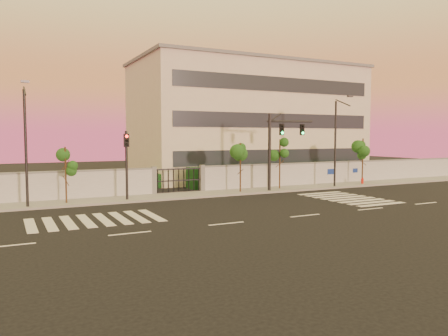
{
  "coord_description": "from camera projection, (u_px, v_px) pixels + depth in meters",
  "views": [
    {
      "loc": [
        -15.1,
        -19.66,
        4.48
      ],
      "look_at": [
        -2.09,
        6.0,
        2.38
      ],
      "focal_mm": 35.0,
      "sensor_mm": 36.0,
      "label": 1
    }
  ],
  "objects": [
    {
      "name": "ground",
      "position": [
        305.0,
        216.0,
        24.62
      ],
      "size": [
        120.0,
        120.0,
        0.0
      ],
      "primitive_type": "plane",
      "color": "black",
      "rests_on": "ground"
    },
    {
      "name": "sidewalk",
      "position": [
        222.0,
        193.0,
        33.96
      ],
      "size": [
        60.0,
        3.0,
        0.15
      ],
      "primitive_type": "cube",
      "color": "gray",
      "rests_on": "ground"
    },
    {
      "name": "perimeter_wall",
      "position": [
        215.0,
        178.0,
        35.27
      ],
      "size": [
        60.0,
        0.36,
        2.2
      ],
      "color": "#A9ABB0",
      "rests_on": "ground"
    },
    {
      "name": "hedge_row",
      "position": [
        212.0,
        178.0,
        38.2
      ],
      "size": [
        41.0,
        4.25,
        1.8
      ],
      "color": "#0F3314",
      "rests_on": "ground"
    },
    {
      "name": "institutional_building",
      "position": [
        248.0,
        121.0,
        47.79
      ],
      "size": [
        24.4,
        12.4,
        12.25
      ],
      "color": "beige",
      "rests_on": "ground"
    },
    {
      "name": "road_markings",
      "position": [
        247.0,
        208.0,
        27.25
      ],
      "size": [
        57.0,
        7.62,
        0.02
      ],
      "color": "silver",
      "rests_on": "ground"
    },
    {
      "name": "street_tree_c",
      "position": [
        66.0,
        162.0,
        28.24
      ],
      "size": [
        1.31,
        1.04,
        3.79
      ],
      "color": "#382314",
      "rests_on": "ground"
    },
    {
      "name": "street_tree_d",
      "position": [
        241.0,
        156.0,
        34.04
      ],
      "size": [
        1.48,
        1.17,
        3.96
      ],
      "color": "#382314",
      "rests_on": "ground"
    },
    {
      "name": "street_tree_e",
      "position": [
        280.0,
        153.0,
        36.06
      ],
      "size": [
        1.44,
        1.14,
        4.23
      ],
      "color": "#382314",
      "rests_on": "ground"
    },
    {
      "name": "street_tree_f",
      "position": [
        363.0,
        151.0,
        40.07
      ],
      "size": [
        1.48,
        1.18,
        4.27
      ],
      "color": "#382314",
      "rests_on": "ground"
    },
    {
      "name": "traffic_signal_main",
      "position": [
        278.0,
        142.0,
        35.07
      ],
      "size": [
        3.93,
        1.23,
        6.3
      ],
      "rotation": [
        0.0,
        0.0,
        -0.28
      ],
      "color": "black",
      "rests_on": "ground"
    },
    {
      "name": "traffic_signal_secondary",
      "position": [
        127.0,
        157.0,
        29.74
      ],
      "size": [
        0.38,
        0.35,
        4.84
      ],
      "rotation": [
        0.0,
        0.0,
        0.24
      ],
      "color": "black",
      "rests_on": "ground"
    },
    {
      "name": "streetlight_west",
      "position": [
        26.0,
        142.0,
        26.52
      ],
      "size": [
        0.46,
        1.85,
        7.68
      ],
      "color": "black",
      "rests_on": "ground"
    },
    {
      "name": "streetlight_east",
      "position": [
        337.0,
        139.0,
        37.47
      ],
      "size": [
        0.47,
        1.88,
        7.83
      ],
      "color": "black",
      "rests_on": "ground"
    },
    {
      "name": "fire_hydrant",
      "position": [
        362.0,
        182.0,
        39.83
      ],
      "size": [
        0.28,
        0.26,
        0.7
      ],
      "rotation": [
        0.0,
        0.0,
        0.26
      ],
      "color": "red",
      "rests_on": "ground"
    }
  ]
}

